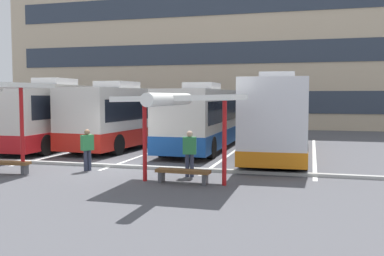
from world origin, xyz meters
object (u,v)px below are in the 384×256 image
at_px(coach_bus_1, 129,117).
at_px(bench_1, 4,164).
at_px(coach_bus_2, 209,118).
at_px(waiting_passenger_0, 87,147).
at_px(waiting_shelter_1, 181,100).
at_px(bench_2, 183,173).
at_px(coach_bus_3, 278,116).
at_px(waiting_passenger_1, 190,151).
at_px(coach_bus_0, 70,115).

distance_m(coach_bus_1, bench_1, 9.26).
height_order(coach_bus_2, waiting_passenger_0, coach_bus_2).
height_order(coach_bus_2, waiting_shelter_1, coach_bus_2).
bearing_deg(waiting_shelter_1, waiting_passenger_0, 159.10).
bearing_deg(bench_2, waiting_shelter_1, -90.00).
distance_m(waiting_shelter_1, bench_2, 2.33).
xyz_separation_m(coach_bus_3, bench_1, (-9.08, -8.24, -1.48)).
xyz_separation_m(coach_bus_2, bench_1, (-5.22, -9.97, -1.25)).
distance_m(bench_1, waiting_passenger_1, 6.72).
xyz_separation_m(coach_bus_0, waiting_passenger_0, (5.17, -7.54, -0.84)).
relative_size(coach_bus_3, waiting_shelter_1, 2.63).
bearing_deg(coach_bus_2, coach_bus_1, -168.99).
bearing_deg(coach_bus_3, bench_2, -106.08).
distance_m(coach_bus_0, coach_bus_3, 11.70).
relative_size(coach_bus_3, waiting_passenger_1, 7.83).
xyz_separation_m(coach_bus_3, bench_2, (-2.38, -8.25, -1.49)).
xyz_separation_m(coach_bus_0, bench_1, (2.60, -8.92, -1.39)).
height_order(coach_bus_3, waiting_shelter_1, coach_bus_3).
distance_m(coach_bus_1, coach_bus_3, 8.22).
xyz_separation_m(bench_2, waiting_passenger_0, (-4.13, 1.38, 0.55)).
height_order(coach_bus_2, bench_1, coach_bus_2).
bearing_deg(bench_1, waiting_passenger_1, 10.25).
bearing_deg(waiting_passenger_1, waiting_passenger_0, 177.40).
distance_m(bench_1, bench_2, 6.70).
relative_size(coach_bus_2, waiting_passenger_0, 7.67).
bearing_deg(waiting_shelter_1, bench_2, 90.00).
relative_size(coach_bus_3, waiting_passenger_0, 8.04).
bearing_deg(waiting_passenger_0, bench_1, -151.91).
xyz_separation_m(coach_bus_2, coach_bus_3, (3.86, -1.72, 0.24)).
xyz_separation_m(coach_bus_2, waiting_passenger_1, (1.37, -8.77, -0.67)).
xyz_separation_m(coach_bus_0, bench_2, (9.30, -8.92, -1.39)).
relative_size(coach_bus_1, coach_bus_2, 0.86).
distance_m(coach_bus_0, bench_1, 9.39).
bearing_deg(coach_bus_3, waiting_shelter_1, -105.72).
bearing_deg(bench_1, waiting_shelter_1, -1.73).
relative_size(coach_bus_0, waiting_shelter_1, 2.55).
distance_m(waiting_passenger_0, waiting_passenger_1, 4.02).
relative_size(bench_1, waiting_passenger_0, 1.25).
relative_size(coach_bus_1, bench_2, 5.76).
distance_m(bench_2, waiting_passenger_0, 4.39).
height_order(coach_bus_0, coach_bus_1, coach_bus_0).
xyz_separation_m(coach_bus_0, waiting_passenger_1, (9.19, -7.73, -0.82)).
bearing_deg(coach_bus_0, coach_bus_2, 7.64).
height_order(coach_bus_0, bench_2, coach_bus_0).
bearing_deg(bench_1, coach_bus_1, 84.29).
xyz_separation_m(bench_1, waiting_shelter_1, (6.70, -0.20, 2.32)).
height_order(coach_bus_1, coach_bus_3, coach_bus_3).
bearing_deg(coach_bus_0, coach_bus_1, 3.45).
bearing_deg(coach_bus_3, coach_bus_1, 173.82).
relative_size(coach_bus_0, coach_bus_1, 1.18).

